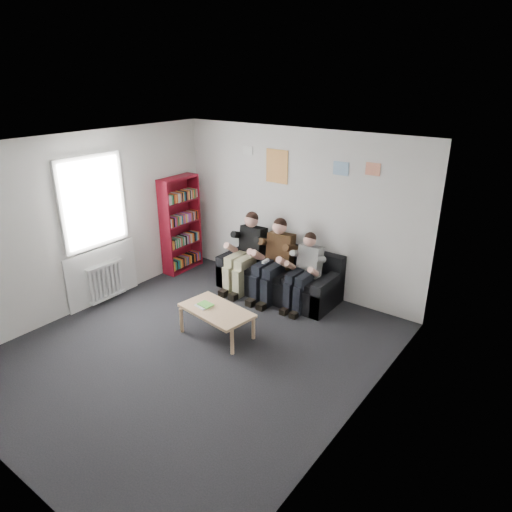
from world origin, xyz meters
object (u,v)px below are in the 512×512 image
Objects in this scene: person_left at (245,253)px; person_right at (303,272)px; coffee_table at (217,312)px; person_middle at (273,261)px; bookshelf at (181,224)px; sofa at (279,277)px.

person_left reaches higher than person_right.
person_middle reaches higher than coffee_table.
bookshelf reaches higher than person_left.
bookshelf is at bearing -173.17° from sofa.
sofa is at bearing 162.35° from person_right.
person_right is (0.57, 0.01, -0.05)m from person_middle.
sofa is 1.66m from coffee_table.
person_left is 1.14m from person_right.
person_middle is (0.57, -0.00, -0.00)m from person_left.
sofa is 1.53× the size of person_left.
sofa is 0.41m from person_middle.
coffee_table is at bearing -96.96° from person_middle.
coffee_table is at bearing -68.52° from person_left.
sofa is 0.70m from person_left.
bookshelf reaches higher than coffee_table.
sofa is 1.96× the size of coffee_table.
person_right is (0.52, 1.46, 0.24)m from coffee_table.
bookshelf is 2.05m from person_middle.
bookshelf is at bearing -179.56° from person_left.
sofa is 1.54× the size of person_middle.
bookshelf is 1.48m from person_left.
person_left reaches higher than coffee_table.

